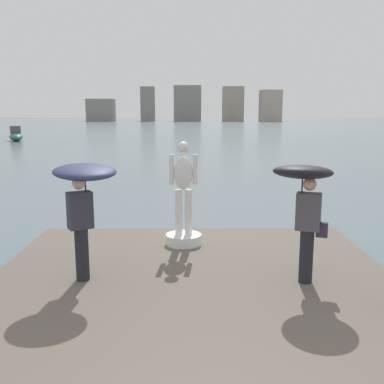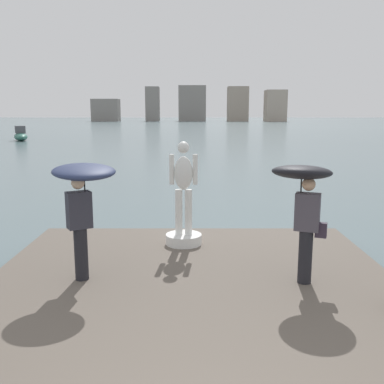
# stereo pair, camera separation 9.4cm
# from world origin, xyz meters

# --- Properties ---
(ground_plane) EXTENTS (400.00, 400.00, 0.00)m
(ground_plane) POSITION_xyz_m (0.00, 40.00, 0.00)
(ground_plane) COLOR slate
(pier) EXTENTS (6.85, 10.99, 0.40)m
(pier) POSITION_xyz_m (0.00, 2.49, 0.20)
(pier) COLOR #60564C
(pier) RESTS_ON ground
(statue_white_figure) EXTENTS (0.76, 0.76, 2.15)m
(statue_white_figure) POSITION_xyz_m (-0.17, 6.75, 1.15)
(statue_white_figure) COLOR white
(statue_white_figure) RESTS_ON pier
(onlooker_left) EXTENTS (1.39, 1.40, 1.94)m
(onlooker_left) POSITION_xyz_m (-1.77, 4.85, 1.91)
(onlooker_left) COLOR black
(onlooker_left) RESTS_ON pier
(onlooker_right) EXTENTS (1.22, 1.23, 1.97)m
(onlooker_right) POSITION_xyz_m (1.77, 4.69, 1.89)
(onlooker_right) COLOR black
(onlooker_right) RESTS_ON pier
(boat_far) EXTENTS (2.88, 4.13, 1.60)m
(boat_far) POSITION_xyz_m (-18.81, 46.04, 0.58)
(boat_far) COLOR #336B5B
(boat_far) RESTS_ON ground
(distant_skyline) EXTENTS (62.66, 11.30, 11.54)m
(distant_skyline) POSITION_xyz_m (2.49, 144.22, 5.18)
(distant_skyline) COLOR gray
(distant_skyline) RESTS_ON ground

